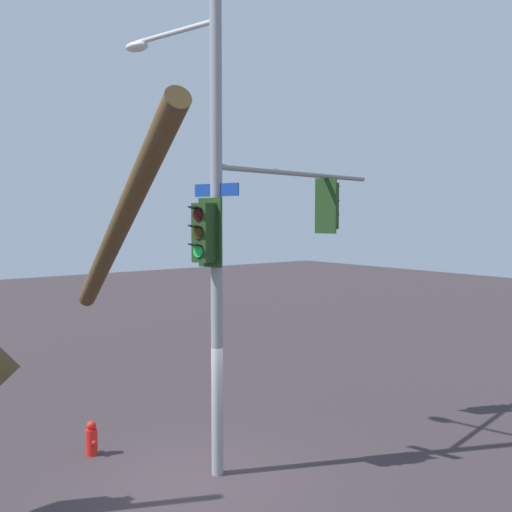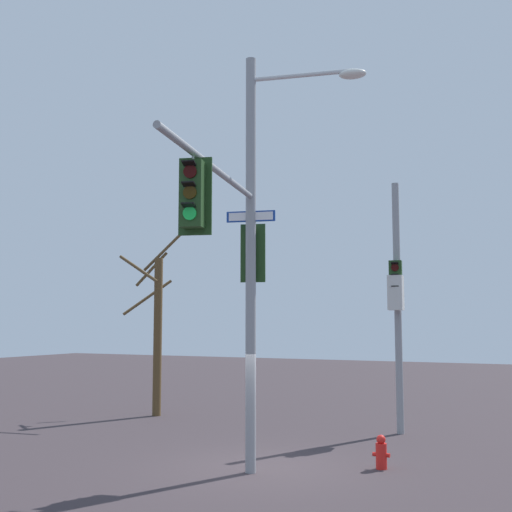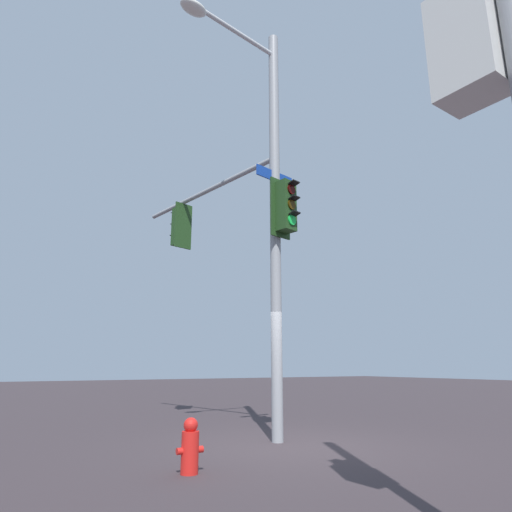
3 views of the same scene
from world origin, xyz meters
name	(u,v)px [view 3 (image 3 of 3)]	position (x,y,z in m)	size (l,w,h in m)	color
ground_plane	(291,446)	(0.00, 0.00, 0.00)	(80.00, 80.00, 0.00)	#382F32
main_signal_pole_assembly	(246,202)	(-0.30, 1.22, 5.11)	(3.10, 6.01, 9.13)	gray
secondary_pole_assembly	(492,43)	(-1.80, -5.54, 3.92)	(0.47, 0.76, 7.31)	gray
fire_hydrant	(190,447)	(-2.43, -1.08, 0.34)	(0.38, 0.24, 0.73)	red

